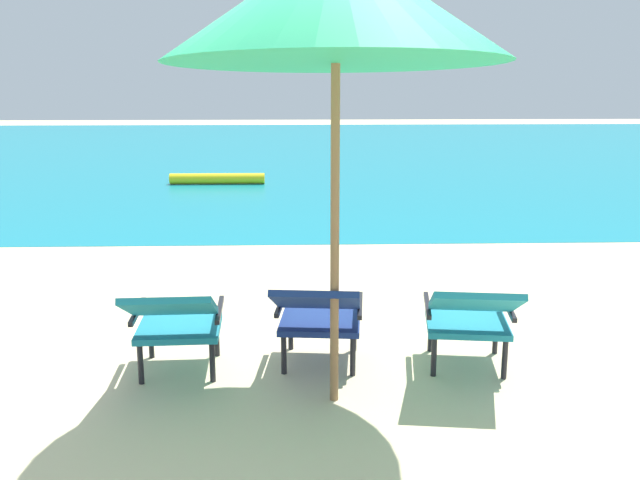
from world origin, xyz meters
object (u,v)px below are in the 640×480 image
at_px(swim_buoy, 217,179).
at_px(lounge_chair_right, 471,315).
at_px(lounge_chair_center, 319,313).
at_px(lounge_chair_left, 175,319).
at_px(beach_umbrella_center, 336,2).

distance_m(swim_buoy, lounge_chair_right, 8.35).
bearing_deg(swim_buoy, lounge_chair_center, -79.49).
bearing_deg(lounge_chair_right, lounge_chair_left, -179.41).
bearing_deg(lounge_chair_left, swim_buoy, 94.15).
bearing_deg(beach_umbrella_center, lounge_chair_center, 101.03).
xyz_separation_m(lounge_chair_left, beach_umbrella_center, (0.96, -0.31, 1.84)).
height_order(lounge_chair_center, beach_umbrella_center, beach_umbrella_center).
xyz_separation_m(swim_buoy, beach_umbrella_center, (1.55, -8.31, 2.15)).
distance_m(lounge_chair_center, lounge_chair_right, 0.95).
bearing_deg(lounge_chair_right, swim_buoy, 106.85).
bearing_deg(lounge_chair_center, beach_umbrella_center, -78.97).
height_order(lounge_chair_left, beach_umbrella_center, beach_umbrella_center).
xyz_separation_m(lounge_chair_center, lounge_chair_right, (0.95, -0.07, 0.00)).
relative_size(swim_buoy, lounge_chair_center, 1.73).
xyz_separation_m(swim_buoy, lounge_chair_center, (1.47, -7.91, 0.31)).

